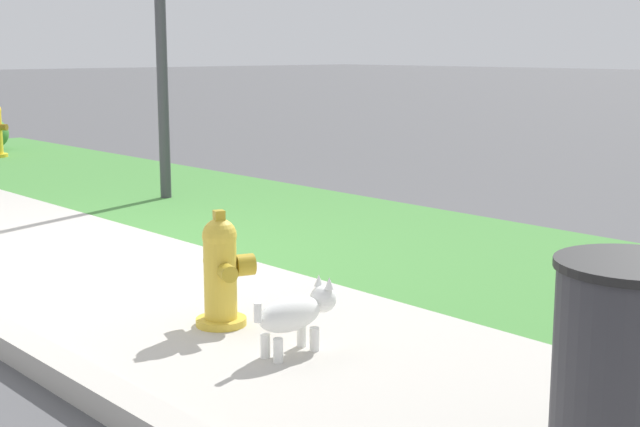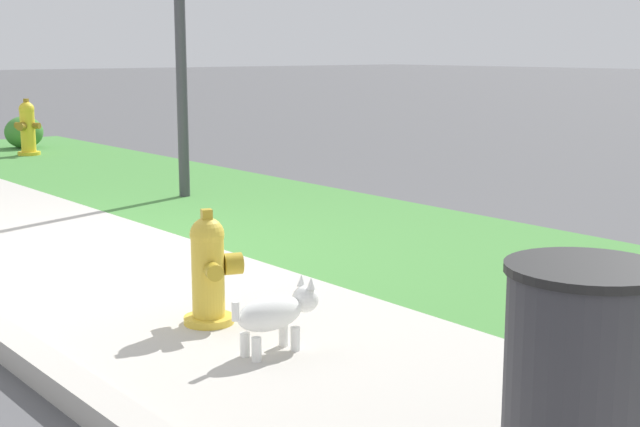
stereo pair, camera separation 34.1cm
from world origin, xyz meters
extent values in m
plane|color=#515154|center=(0.00, 0.00, 0.00)|extent=(120.00, 120.00, 0.00)
cube|color=#BCB7AD|center=(0.00, 0.00, 0.01)|extent=(18.00, 2.01, 0.01)
cube|color=#47893D|center=(0.00, 2.31, 0.00)|extent=(18.00, 2.61, 0.01)
cylinder|color=gold|center=(1.92, -0.05, 0.03)|extent=(0.28, 0.28, 0.05)
cylinder|color=gold|center=(1.92, -0.05, 0.28)|extent=(0.18, 0.18, 0.46)
sphere|color=gold|center=(1.92, -0.05, 0.51)|extent=(0.19, 0.19, 0.19)
cube|color=#B29323|center=(1.92, -0.05, 0.62)|extent=(0.07, 0.07, 0.06)
cylinder|color=#B29323|center=(1.79, -0.01, 0.33)|extent=(0.11, 0.11, 0.09)
cylinder|color=#B29323|center=(2.04, -0.09, 0.33)|extent=(0.11, 0.11, 0.09)
cylinder|color=#B29323|center=(1.96, 0.08, 0.33)|extent=(0.15, 0.13, 0.12)
cylinder|color=olive|center=(-6.41, 2.26, 0.42)|extent=(0.13, 0.13, 0.09)
ellipsoid|color=white|center=(2.53, -0.07, 0.22)|extent=(0.19, 0.39, 0.17)
sphere|color=white|center=(2.52, 0.15, 0.25)|extent=(0.14, 0.14, 0.14)
sphere|color=black|center=(2.52, 0.22, 0.24)|extent=(0.02, 0.02, 0.02)
cone|color=white|center=(2.48, 0.16, 0.34)|extent=(0.05, 0.05, 0.06)
cone|color=white|center=(2.56, 0.16, 0.34)|extent=(0.05, 0.05, 0.06)
cylinder|color=white|center=(2.48, 0.04, 0.07)|extent=(0.05, 0.05, 0.13)
cylinder|color=white|center=(2.57, 0.05, 0.07)|extent=(0.05, 0.05, 0.13)
cylinder|color=white|center=(2.49, -0.20, 0.07)|extent=(0.05, 0.05, 0.13)
cylinder|color=white|center=(2.58, -0.19, 0.07)|extent=(0.05, 0.05, 0.13)
cylinder|color=white|center=(2.54, -0.28, 0.27)|extent=(0.04, 0.04, 0.09)
cylinder|color=#333338|center=(4.33, -0.09, 0.39)|extent=(0.51, 0.51, 0.78)
cylinder|color=black|center=(4.33, -0.09, 0.79)|extent=(0.54, 0.54, 0.03)
camera|label=1|loc=(5.74, -2.78, 1.49)|focal=50.00mm
camera|label=2|loc=(5.96, -2.52, 1.49)|focal=50.00mm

